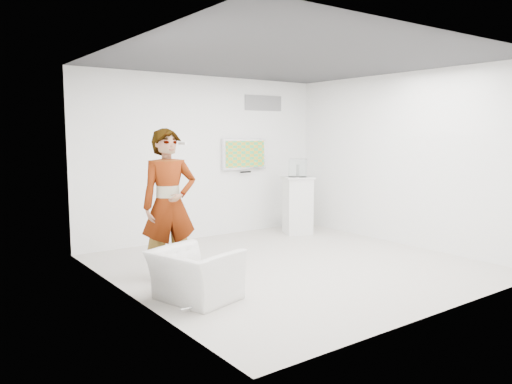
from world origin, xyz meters
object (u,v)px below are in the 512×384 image
at_px(pedestal, 298,205).
at_px(armchair, 195,275).
at_px(person, 169,205).
at_px(floor_uplight, 285,220).
at_px(tv, 244,154).

bearing_deg(pedestal, armchair, -147.49).
bearing_deg(person, pedestal, 31.51).
relative_size(person, armchair, 2.18).
relative_size(armchair, floor_uplight, 3.14).
bearing_deg(armchair, tv, -58.62).
height_order(tv, floor_uplight, tv).
xyz_separation_m(tv, armchair, (-2.78, -2.99, -1.25)).
distance_m(tv, pedestal, 1.45).
bearing_deg(floor_uplight, armchair, -142.37).
xyz_separation_m(tv, pedestal, (0.76, -0.73, -0.99)).
xyz_separation_m(tv, person, (-2.65, -2.08, -0.54)).
bearing_deg(pedestal, person, -158.44).
bearing_deg(person, tv, 48.05).
relative_size(person, floor_uplight, 6.84).
xyz_separation_m(armchair, floor_uplight, (3.73, 2.88, -0.15)).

